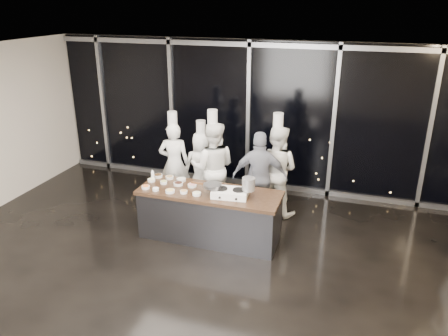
{
  "coord_description": "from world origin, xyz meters",
  "views": [
    {
      "loc": [
        2.35,
        -5.48,
        3.98
      ],
      "look_at": [
        0.17,
        1.2,
        1.24
      ],
      "focal_mm": 35.0,
      "sensor_mm": 36.0,
      "label": 1
    }
  ],
  "objects_px": {
    "chef_center": "(213,167)",
    "chef_right": "(276,170)",
    "chef_left": "(202,166)",
    "guest": "(260,177)",
    "demo_counter": "(210,215)",
    "stove": "(230,193)",
    "chef_far_left": "(174,162)",
    "stock_pot": "(249,184)",
    "frying_pan": "(212,185)"
  },
  "relations": [
    {
      "from": "frying_pan",
      "to": "chef_center",
      "type": "distance_m",
      "value": 1.21
    },
    {
      "from": "demo_counter",
      "to": "guest",
      "type": "relative_size",
      "value": 1.4
    },
    {
      "from": "guest",
      "to": "frying_pan",
      "type": "bearing_deg",
      "value": 51.14
    },
    {
      "from": "stove",
      "to": "chef_center",
      "type": "height_order",
      "value": "chef_center"
    },
    {
      "from": "chef_far_left",
      "to": "stock_pot",
      "type": "bearing_deg",
      "value": 131.57
    },
    {
      "from": "stove",
      "to": "chef_left",
      "type": "bearing_deg",
      "value": 119.25
    },
    {
      "from": "demo_counter",
      "to": "chef_right",
      "type": "distance_m",
      "value": 1.66
    },
    {
      "from": "chef_right",
      "to": "demo_counter",
      "type": "bearing_deg",
      "value": 66.87
    },
    {
      "from": "frying_pan",
      "to": "demo_counter",
      "type": "bearing_deg",
      "value": 122.72
    },
    {
      "from": "stove",
      "to": "guest",
      "type": "bearing_deg",
      "value": 68.82
    },
    {
      "from": "stock_pot",
      "to": "chef_right",
      "type": "relative_size",
      "value": 0.11
    },
    {
      "from": "stove",
      "to": "chef_right",
      "type": "relative_size",
      "value": 0.31
    },
    {
      "from": "stock_pot",
      "to": "frying_pan",
      "type": "bearing_deg",
      "value": -173.86
    },
    {
      "from": "chef_far_left",
      "to": "chef_center",
      "type": "bearing_deg",
      "value": 155.36
    },
    {
      "from": "chef_far_left",
      "to": "chef_right",
      "type": "bearing_deg",
      "value": 168.78
    },
    {
      "from": "chef_far_left",
      "to": "chef_right",
      "type": "distance_m",
      "value": 2.07
    },
    {
      "from": "guest",
      "to": "chef_left",
      "type": "bearing_deg",
      "value": -29.39
    },
    {
      "from": "chef_left",
      "to": "guest",
      "type": "xyz_separation_m",
      "value": [
        1.34,
        -0.47,
        0.11
      ]
    },
    {
      "from": "chef_left",
      "to": "chef_center",
      "type": "distance_m",
      "value": 0.55
    },
    {
      "from": "stove",
      "to": "chef_center",
      "type": "distance_m",
      "value": 1.32
    },
    {
      "from": "demo_counter",
      "to": "stove",
      "type": "xyz_separation_m",
      "value": [
        0.4,
        -0.09,
        0.51
      ]
    },
    {
      "from": "stove",
      "to": "chef_right",
      "type": "height_order",
      "value": "chef_right"
    },
    {
      "from": "stove",
      "to": "chef_left",
      "type": "distance_m",
      "value": 1.84
    },
    {
      "from": "stock_pot",
      "to": "demo_counter",
      "type": "bearing_deg",
      "value": 176.48
    },
    {
      "from": "stock_pot",
      "to": "chef_far_left",
      "type": "xyz_separation_m",
      "value": [
        -1.88,
        1.22,
        -0.28
      ]
    },
    {
      "from": "demo_counter",
      "to": "stove",
      "type": "distance_m",
      "value": 0.65
    },
    {
      "from": "demo_counter",
      "to": "chef_center",
      "type": "relative_size",
      "value": 1.2
    },
    {
      "from": "chef_center",
      "to": "guest",
      "type": "distance_m",
      "value": 0.97
    },
    {
      "from": "frying_pan",
      "to": "stock_pot",
      "type": "distance_m",
      "value": 0.62
    },
    {
      "from": "demo_counter",
      "to": "guest",
      "type": "height_order",
      "value": "guest"
    },
    {
      "from": "chef_right",
      "to": "chef_center",
      "type": "bearing_deg",
      "value": 24.46
    },
    {
      "from": "chef_center",
      "to": "chef_right",
      "type": "height_order",
      "value": "chef_center"
    },
    {
      "from": "stock_pot",
      "to": "chef_left",
      "type": "distance_m",
      "value": 2.03
    },
    {
      "from": "chef_center",
      "to": "chef_right",
      "type": "bearing_deg",
      "value": -178.48
    },
    {
      "from": "demo_counter",
      "to": "chef_far_left",
      "type": "height_order",
      "value": "chef_far_left"
    },
    {
      "from": "demo_counter",
      "to": "chef_right",
      "type": "xyz_separation_m",
      "value": [
        0.88,
        1.33,
        0.45
      ]
    },
    {
      "from": "chef_far_left",
      "to": "chef_center",
      "type": "xyz_separation_m",
      "value": [
        0.88,
        -0.14,
        0.06
      ]
    },
    {
      "from": "chef_far_left",
      "to": "guest",
      "type": "height_order",
      "value": "chef_far_left"
    },
    {
      "from": "guest",
      "to": "chef_far_left",
      "type": "bearing_deg",
      "value": -17.62
    },
    {
      "from": "stove",
      "to": "frying_pan",
      "type": "bearing_deg",
      "value": 177.63
    },
    {
      "from": "chef_left",
      "to": "chef_center",
      "type": "xyz_separation_m",
      "value": [
        0.38,
        -0.36,
        0.16
      ]
    },
    {
      "from": "stove",
      "to": "chef_right",
      "type": "xyz_separation_m",
      "value": [
        0.48,
        1.42,
        -0.06
      ]
    },
    {
      "from": "demo_counter",
      "to": "stove",
      "type": "bearing_deg",
      "value": -12.25
    },
    {
      "from": "demo_counter",
      "to": "chef_left",
      "type": "xyz_separation_m",
      "value": [
        -0.68,
        1.4,
        0.31
      ]
    },
    {
      "from": "chef_right",
      "to": "chef_left",
      "type": "bearing_deg",
      "value": 7.83
    },
    {
      "from": "chef_left",
      "to": "chef_center",
      "type": "relative_size",
      "value": 0.84
    },
    {
      "from": "frying_pan",
      "to": "guest",
      "type": "bearing_deg",
      "value": 54.54
    },
    {
      "from": "demo_counter",
      "to": "stock_pot",
      "type": "xyz_separation_m",
      "value": [
        0.7,
        -0.04,
        0.69
      ]
    },
    {
      "from": "guest",
      "to": "chef_right",
      "type": "height_order",
      "value": "chef_right"
    },
    {
      "from": "demo_counter",
      "to": "chef_right",
      "type": "relative_size",
      "value": 1.22
    }
  ]
}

